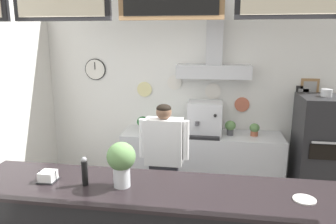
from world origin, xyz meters
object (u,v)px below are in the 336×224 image
(pizza_oven, at_px, (320,152))
(pepper_grinder, at_px, (85,171))
(potted_oregano, at_px, (254,129))
(potted_basil, at_px, (164,124))
(shop_worker, at_px, (164,162))
(potted_rosemary, at_px, (143,123))
(potted_thyme, at_px, (230,127))
(basil_vase, at_px, (121,162))
(napkin_holder, at_px, (48,177))
(espresso_machine, at_px, (205,118))
(condiment_plate, at_px, (304,200))

(pizza_oven, distance_m, pepper_grinder, 3.30)
(potted_oregano, bearing_deg, potted_basil, -179.73)
(shop_worker, relative_size, potted_rosemary, 6.54)
(shop_worker, bearing_deg, potted_thyme, -129.60)
(pizza_oven, bearing_deg, potted_basil, 175.03)
(pizza_oven, distance_m, basil_vase, 3.06)
(pizza_oven, bearing_deg, potted_thyme, 171.65)
(basil_vase, xyz_separation_m, napkin_holder, (-0.67, -0.00, -0.18))
(pizza_oven, xyz_separation_m, potted_basil, (-2.22, 0.19, 0.26))
(espresso_machine, height_order, potted_oregano, espresso_machine)
(potted_basil, bearing_deg, pizza_oven, -4.97)
(condiment_plate, distance_m, napkin_holder, 2.14)
(condiment_plate, bearing_deg, shop_worker, 136.50)
(potted_thyme, height_order, condiment_plate, potted_thyme)
(potted_oregano, height_order, potted_rosemary, potted_rosemary)
(shop_worker, distance_m, potted_oregano, 1.57)
(potted_thyme, bearing_deg, potted_basil, 179.22)
(shop_worker, bearing_deg, potted_oregano, -139.15)
(shop_worker, distance_m, potted_basil, 1.05)
(pepper_grinder, height_order, basil_vase, basil_vase)
(potted_rosemary, height_order, basil_vase, basil_vase)
(shop_worker, relative_size, pepper_grinder, 6.14)
(condiment_plate, height_order, napkin_holder, napkin_holder)
(potted_oregano, relative_size, basil_vase, 0.48)
(potted_oregano, xyz_separation_m, basil_vase, (-1.33, -2.25, 0.30))
(pepper_grinder, bearing_deg, potted_oregano, 54.17)
(potted_rosemary, xyz_separation_m, basil_vase, (0.34, -2.21, 0.26))
(potted_oregano, distance_m, napkin_holder, 3.02)
(shop_worker, bearing_deg, pizza_oven, -158.29)
(pepper_grinder, bearing_deg, potted_basil, 82.53)
(condiment_plate, bearing_deg, potted_oregano, 93.54)
(espresso_machine, relative_size, pepper_grinder, 1.98)
(espresso_machine, height_order, pepper_grinder, espresso_machine)
(espresso_machine, height_order, napkin_holder, espresso_machine)
(pizza_oven, height_order, condiment_plate, pizza_oven)
(condiment_plate, height_order, basil_vase, basil_vase)
(shop_worker, height_order, potted_thyme, shop_worker)
(potted_basil, bearing_deg, condiment_plate, -56.69)
(shop_worker, xyz_separation_m, pepper_grinder, (-0.47, -1.26, 0.39))
(potted_thyme, relative_size, condiment_plate, 1.26)
(potted_thyme, relative_size, napkin_holder, 1.37)
(potted_thyme, xyz_separation_m, pepper_grinder, (-1.30, -2.26, 0.17))
(potted_basil, bearing_deg, pepper_grinder, -97.47)
(espresso_machine, height_order, condiment_plate, espresso_machine)
(potted_thyme, relative_size, basil_vase, 0.57)
(espresso_machine, bearing_deg, potted_basil, 177.39)
(potted_oregano, height_order, condiment_plate, condiment_plate)
(espresso_machine, height_order, potted_rosemary, espresso_machine)
(potted_basil, relative_size, basil_vase, 0.60)
(pizza_oven, relative_size, pepper_grinder, 6.54)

